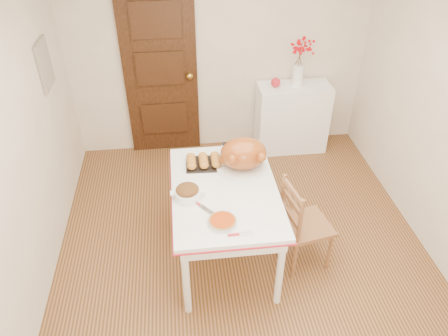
{
  "coord_description": "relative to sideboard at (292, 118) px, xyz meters",
  "views": [
    {
      "loc": [
        -0.52,
        -2.73,
        3.06
      ],
      "look_at": [
        -0.18,
        0.09,
        0.98
      ],
      "focal_mm": 34.16,
      "sensor_mm": 36.0,
      "label": 1
    }
  ],
  "objects": [
    {
      "name": "sideboard",
      "position": [
        0.0,
        0.0,
        0.0
      ],
      "size": [
        0.87,
        0.39,
        0.87
      ],
      "primitive_type": "cube",
      "color": "white",
      "rests_on": "floor"
    },
    {
      "name": "carving_knife",
      "position": [
        -1.26,
        -1.95,
        0.37
      ],
      "size": [
        0.19,
        0.22,
        0.01
      ],
      "primitive_type": null,
      "rotation": [
        0.0,
        0.0,
        -0.89
      ],
      "color": "silver",
      "rests_on": "kitchen_table"
    },
    {
      "name": "stuffing_dish",
      "position": [
        -1.37,
        -1.81,
        0.42
      ],
      "size": [
        0.33,
        0.29,
        0.11
      ],
      "primitive_type": null,
      "rotation": [
        0.0,
        0.0,
        0.27
      ],
      "color": "#57340F",
      "rests_on": "kitchen_table"
    },
    {
      "name": "wall_back",
      "position": [
        -0.87,
        0.22,
        0.82
      ],
      "size": [
        3.5,
        0.0,
        2.5
      ],
      "primitive_type": "cube",
      "color": "beige",
      "rests_on": "ground"
    },
    {
      "name": "chair_oak",
      "position": [
        -0.34,
        -1.88,
        0.02
      ],
      "size": [
        0.47,
        0.47,
        0.9
      ],
      "primitive_type": null,
      "rotation": [
        0.0,
        0.0,
        1.76
      ],
      "color": "brown",
      "rests_on": "floor"
    },
    {
      "name": "floor",
      "position": [
        -0.87,
        -1.78,
        -0.43
      ],
      "size": [
        3.5,
        4.0,
        0.0
      ],
      "primitive_type": "cube",
      "color": "#462A11",
      "rests_on": "ground"
    },
    {
      "name": "drinking_glass",
      "position": [
        -0.99,
        -1.23,
        0.42
      ],
      "size": [
        0.08,
        0.08,
        0.12
      ],
      "primitive_type": "cylinder",
      "rotation": [
        0.0,
        0.0,
        0.17
      ],
      "color": "white",
      "rests_on": "kitchen_table"
    },
    {
      "name": "shaker_pair",
      "position": [
        -0.78,
        -1.24,
        0.41
      ],
      "size": [
        0.11,
        0.07,
        0.1
      ],
      "primitive_type": null,
      "rotation": [
        0.0,
        0.0,
        -0.31
      ],
      "color": "white",
      "rests_on": "kitchen_table"
    },
    {
      "name": "turkey_platter",
      "position": [
        -0.86,
        -1.48,
        0.51
      ],
      "size": [
        0.53,
        0.46,
        0.3
      ],
      "primitive_type": null,
      "rotation": [
        0.0,
        0.0,
        -0.17
      ],
      "color": "#953811",
      "rests_on": "kitchen_table"
    },
    {
      "name": "pie_server",
      "position": [
        -1.0,
        -2.29,
        0.37
      ],
      "size": [
        0.19,
        0.06,
        0.01
      ],
      "primitive_type": null,
      "rotation": [
        0.0,
        0.0,
        0.03
      ],
      "color": "silver",
      "rests_on": "kitchen_table"
    },
    {
      "name": "wall_left",
      "position": [
        -2.62,
        -1.78,
        0.82
      ],
      "size": [
        0.0,
        4.0,
        2.5
      ],
      "primitive_type": "cube",
      "color": "beige",
      "rests_on": "ground"
    },
    {
      "name": "apple",
      "position": [
        -0.24,
        0.0,
        0.49
      ],
      "size": [
        0.11,
        0.11,
        0.11
      ],
      "primitive_type": "sphere",
      "color": "red",
      "rests_on": "sideboard"
    },
    {
      "name": "photo_board",
      "position": [
        -2.6,
        -0.58,
        1.07
      ],
      "size": [
        0.03,
        0.35,
        0.45
      ],
      "primitive_type": "cube",
      "color": "#A59F85",
      "rests_on": "ground"
    },
    {
      "name": "door_back",
      "position": [
        -1.57,
        0.19,
        0.6
      ],
      "size": [
        0.85,
        0.06,
        2.06
      ],
      "primitive_type": "cube",
      "color": "black",
      "rests_on": "ground"
    },
    {
      "name": "berry_vase",
      "position": [
        0.02,
        0.0,
        0.71
      ],
      "size": [
        0.28,
        0.28,
        0.55
      ],
      "primitive_type": null,
      "color": "white",
      "rests_on": "sideboard"
    },
    {
      "name": "pumpkin_pie",
      "position": [
        -1.12,
        -2.15,
        0.39
      ],
      "size": [
        0.29,
        0.29,
        0.05
      ],
      "primitive_type": "cylinder",
      "rotation": [
        0.0,
        0.0,
        -0.34
      ],
      "color": "#A63306",
      "rests_on": "kitchen_table"
    },
    {
      "name": "rolls_tray",
      "position": [
        -1.2,
        -1.38,
        0.4
      ],
      "size": [
        0.33,
        0.26,
        0.08
      ],
      "primitive_type": null,
      "rotation": [
        0.0,
        0.0,
        -0.05
      ],
      "color": "#B36427",
      "rests_on": "kitchen_table"
    },
    {
      "name": "kitchen_table",
      "position": [
        -1.05,
        -1.74,
        -0.04
      ],
      "size": [
        0.91,
        1.33,
        0.8
      ],
      "primitive_type": null,
      "color": "white",
      "rests_on": "floor"
    }
  ]
}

